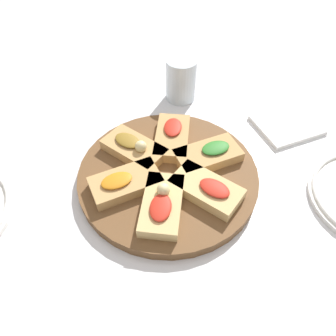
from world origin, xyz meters
TOP-DOWN VIEW (x-y plane):
  - ground_plane at (0.00, 0.00)m, footprint 3.00×3.00m
  - serving_board at (0.00, 0.00)m, footprint 0.35×0.35m
  - focaccia_slice_0 at (0.01, 0.09)m, footprint 0.09×0.14m
  - focaccia_slice_1 at (-0.07, 0.06)m, footprint 0.14×0.13m
  - focaccia_slice_2 at (-0.08, -0.03)m, footprint 0.14×0.11m
  - focaccia_slice_3 at (-0.01, -0.09)m, footprint 0.09×0.14m
  - focaccia_slice_4 at (0.07, -0.06)m, footprint 0.14×0.13m
  - focaccia_slice_5 at (0.08, 0.03)m, footprint 0.15×0.11m
  - water_glass at (-0.04, -0.27)m, footprint 0.08×0.08m
  - napkin_stack at (-0.28, -0.15)m, footprint 0.17×0.16m

SIDE VIEW (x-z plane):
  - ground_plane at x=0.00m, z-range 0.00..0.00m
  - napkin_stack at x=-0.28m, z-range 0.00..0.01m
  - serving_board at x=0.00m, z-range 0.00..0.02m
  - focaccia_slice_1 at x=-0.07m, z-range 0.02..0.05m
  - focaccia_slice_2 at x=-0.08m, z-range 0.02..0.05m
  - focaccia_slice_3 at x=-0.01m, z-range 0.02..0.05m
  - focaccia_slice_5 at x=0.08m, z-range 0.02..0.05m
  - focaccia_slice_0 at x=0.01m, z-range 0.01..0.05m
  - focaccia_slice_4 at x=0.07m, z-range 0.01..0.05m
  - water_glass at x=-0.04m, z-range 0.00..0.11m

